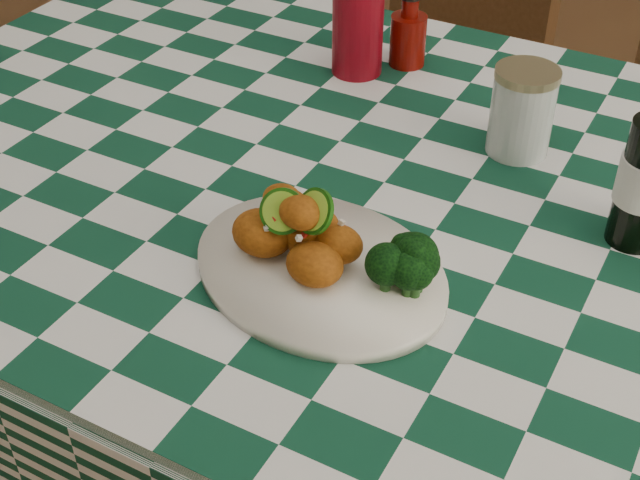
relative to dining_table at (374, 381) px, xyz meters
The scene contains 8 objects.
dining_table is the anchor object (origin of this frame).
plate 0.46m from the dining_table, 85.33° to the right, with size 0.32×0.25×0.02m, color white, non-canonical shape.
fried_chicken_pile 0.50m from the dining_table, 90.56° to the right, with size 0.14×0.10×0.09m, color #A65310, non-canonical shape.
broccoli_side 0.50m from the dining_table, 61.18° to the right, with size 0.08×0.08×0.06m, color black, non-canonical shape.
red_tumbler 0.57m from the dining_table, 123.39° to the left, with size 0.08×0.08×0.14m, color maroon.
ketchup_bottle 0.58m from the dining_table, 109.39° to the left, with size 0.06×0.06×0.13m, color #5E0A04, non-canonical shape.
mason_jar 0.50m from the dining_table, 51.46° to the left, with size 0.09×0.09×0.13m, color #B2BCBA, non-canonical shape.
wooden_chair_left 0.80m from the dining_table, 110.15° to the left, with size 0.43×0.45×0.95m, color #472814, non-canonical shape.
Camera 1 is at (0.40, -0.92, 1.47)m, focal length 50.00 mm.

